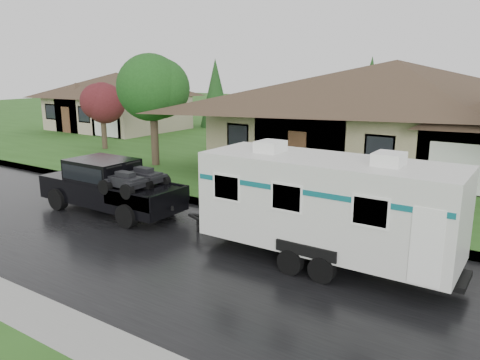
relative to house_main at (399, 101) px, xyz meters
name	(u,v)px	position (x,y,z in m)	size (l,w,h in m)	color
ground	(207,229)	(-2.29, -13.84, -3.59)	(140.00, 140.00, 0.00)	#28531A
road	(167,247)	(-2.29, -15.84, -3.59)	(140.00, 8.00, 0.01)	black
curb	(244,210)	(-2.29, -11.59, -3.52)	(140.00, 0.50, 0.15)	gray
lawn	(361,158)	(-2.29, 1.16, -3.52)	(140.00, 26.00, 0.15)	#28531A
house_main	(399,101)	(0.00, 0.00, 0.00)	(19.44, 10.80, 6.90)	gray
house_far	(118,96)	(-24.07, 2.02, -0.62)	(10.80, 8.64, 5.80)	tan
tree_left_green	(153,88)	(-10.86, -7.37, 0.72)	(3.63, 3.63, 6.00)	#382B1E
tree_red	(102,103)	(-17.33, -5.37, -0.44)	(2.62, 2.62, 4.34)	#382B1E
shrub_row	(361,169)	(-0.29, -4.54, -2.94)	(13.60, 1.00, 1.00)	#143814
pickup_truck	(108,184)	(-6.65, -14.27, -2.53)	(5.96, 2.26, 1.99)	black
travel_trailer	(326,203)	(2.16, -14.27, -1.84)	(7.35, 2.58, 3.30)	silver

